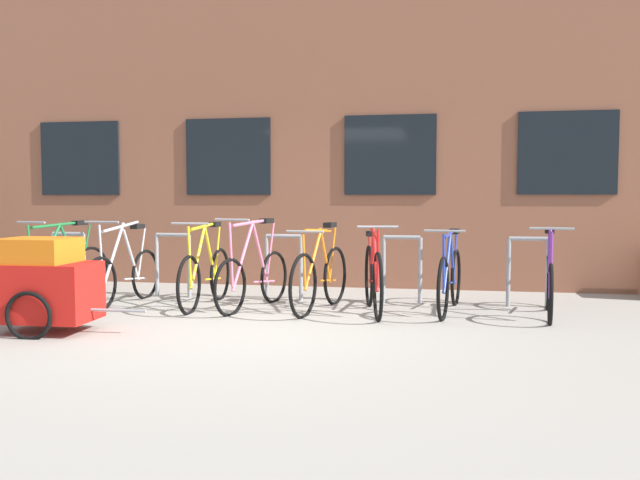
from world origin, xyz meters
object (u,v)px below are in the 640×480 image
bicycle_purple (549,283)px  bicycle_orange (320,277)px  bicycle_pink (253,276)px  bicycle_silver (124,274)px  bicycle_yellow (206,275)px  bicycle_green (62,271)px  bicycle_blue (450,279)px  bike_trailer (46,283)px  bicycle_red (373,278)px

bicycle_purple → bicycle_orange: size_ratio=0.95×
bicycle_pink → bicycle_purple: 3.36m
bicycle_silver → bicycle_yellow: (1.03, 0.04, 0.01)m
bicycle_purple → bicycle_yellow: bearing=-179.3°
bicycle_yellow → bicycle_orange: bearing=-1.0°
bicycle_silver → bicycle_green: size_ratio=0.99×
bicycle_blue → bicycle_silver: bicycle_silver is taller
bicycle_yellow → bike_trailer: (-0.99, -1.73, 0.10)m
bicycle_red → bicycle_green: bearing=177.8°
bike_trailer → bicycle_purple: bearing=19.7°
bicycle_blue → bicycle_yellow: bicycle_yellow is taller
bicycle_green → bicycle_blue: bearing=0.6°
bicycle_red → bike_trailer: bicycle_red is taller
bicycle_blue → bicycle_silver: bearing=-177.5°
bicycle_orange → bicycle_red: bearing=-3.9°
bicycle_green → bicycle_orange: bearing=-1.9°
bicycle_purple → bicycle_green: bicycle_green is taller
bicycle_blue → bike_trailer: bearing=-154.4°
bicycle_purple → bike_trailer: bicycle_purple is taller
bicycle_orange → bike_trailer: size_ratio=1.15×
bicycle_pink → bicycle_orange: (0.80, 0.01, 0.01)m
bicycle_silver → bicycle_green: bearing=172.4°
bicycle_yellow → bicycle_silver: bearing=-178.0°
bicycle_silver → bicycle_yellow: 1.04m
bicycle_yellow → bike_trailer: bicycle_yellow is taller
bicycle_orange → bicycle_pink: bearing=-179.2°
bicycle_pink → bicycle_blue: bearing=4.3°
bicycle_red → bike_trailer: (-3.03, -1.66, 0.08)m
bicycle_blue → bicycle_red: (-0.86, -0.20, 0.02)m
bicycle_pink → bicycle_silver: bearing=180.0°
bicycle_pink → bicycle_silver: 1.64m
bicycle_pink → bicycle_red: 1.42m
bicycle_blue → bicycle_pink: 2.29m
bicycle_yellow → bicycle_orange: size_ratio=1.03×
bicycle_red → bicycle_pink: bearing=178.7°
bicycle_red → bicycle_orange: size_ratio=1.01×
bicycle_pink → bicycle_red: bearing=-1.3°
bicycle_silver → bike_trailer: (0.04, -1.69, 0.11)m
bicycle_green → bike_trailer: bearing=-62.2°
bicycle_pink → bicycle_orange: 0.80m
bicycle_red → bicycle_orange: same height
bicycle_purple → bicycle_silver: bearing=-179.0°
bicycle_blue → bicycle_yellow: bearing=-177.3°
bike_trailer → bicycle_blue: bearing=25.6°
bicycle_blue → bicycle_silver: 3.93m
bike_trailer → bicycle_pink: bearing=46.5°
bicycle_purple → bike_trailer: size_ratio=1.10×
bicycle_yellow → bike_trailer: 2.00m
bicycle_blue → bicycle_orange: size_ratio=1.04×
bicycle_silver → bicycle_purple: size_ratio=1.04×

